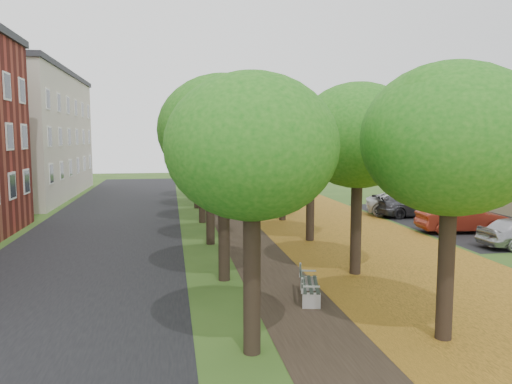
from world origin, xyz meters
name	(u,v)px	position (x,y,z in m)	size (l,w,h in m)	color
ground	(343,346)	(0.00, 0.00, 0.00)	(120.00, 120.00, 0.00)	#2D4C19
street_asphalt	(102,235)	(-7.50, 15.00, 0.00)	(8.00, 70.00, 0.01)	black
footpath	(247,231)	(0.00, 15.00, 0.00)	(3.20, 70.00, 0.01)	black
leaf_verge	(337,228)	(5.00, 15.00, 0.01)	(7.50, 70.00, 0.01)	#B47521
parking_lot	(467,220)	(13.50, 16.00, 0.00)	(9.00, 16.00, 0.01)	black
tree_row_west	(205,137)	(-2.20, 15.00, 4.97)	(4.27, 34.27, 6.82)	black
tree_row_east	(295,137)	(2.60, 15.00, 4.97)	(4.27, 34.27, 6.82)	black
building_cream	(9,134)	(-17.00, 33.00, 5.21)	(10.30, 20.30, 10.40)	beige
bench	(308,284)	(0.12, 3.50, 0.47)	(0.96, 1.97, 0.90)	#262F29
car_red	(462,218)	(11.00, 12.61, 0.75)	(1.59, 4.57, 1.51)	maroon
car_grey	(413,205)	(11.00, 17.98, 0.71)	(1.98, 4.88, 1.42)	#343439
car_white	(410,204)	(11.00, 18.37, 0.76)	(2.53, 5.49, 1.52)	silver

